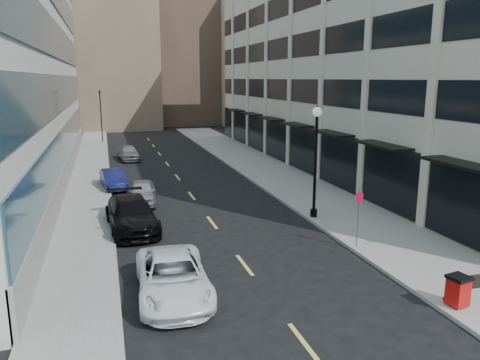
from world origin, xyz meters
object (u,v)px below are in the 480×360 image
car_blue_sedan (113,179)px  sign_post (359,210)px  car_black_pickup (131,214)px  lamppost (316,152)px  traffic_signal (100,94)px  car_grey_sedan (128,153)px  car_white_van (173,277)px  car_silver_sedan (142,192)px  trash_bin (458,290)px

car_blue_sedan → sign_post: size_ratio=1.53×
car_black_pickup → lamppost: size_ratio=0.93×
traffic_signal → car_grey_sedan: (2.30, -13.00, -5.00)m
car_grey_sedan → car_white_van: bearing=-96.3°
car_grey_sedan → sign_post: bearing=-78.6°
car_black_pickup → car_silver_sedan: bearing=75.2°
car_silver_sedan → car_grey_sedan: (0.00, 15.87, 0.03)m
car_blue_sedan → car_white_van: bearing=-92.0°
trash_bin → lamppost: 11.04m
car_black_pickup → car_blue_sedan: 9.53m
traffic_signal → car_grey_sedan: traffic_signal is taller
car_grey_sedan → car_silver_sedan: bearing=-96.3°
sign_post → car_grey_sedan: bearing=131.4°
car_grey_sedan → car_blue_sedan: bearing=-104.2°
car_silver_sedan → sign_post: (8.50, -10.85, 1.15)m
car_black_pickup → lamppost: lamppost is taller
sign_post → trash_bin: bearing=-63.1°
car_white_van → sign_post: 8.87m
car_white_van → car_grey_sedan: size_ratio=1.25×
trash_bin → car_silver_sedan: bearing=107.7°
traffic_signal → car_blue_sedan: traffic_signal is taller
lamppost → car_silver_sedan: bearing=144.8°
car_white_van → sign_post: sign_post is taller
car_white_van → car_silver_sedan: bearing=92.4°
traffic_signal → car_silver_sedan: (2.30, -28.87, -5.04)m
traffic_signal → car_silver_sedan: 29.39m
traffic_signal → sign_post: size_ratio=2.64×
car_white_van → lamppost: bearing=41.7°
car_white_van → car_blue_sedan: 17.58m
car_grey_sedan → trash_bin: size_ratio=4.00×
car_black_pickup → car_blue_sedan: car_black_pickup is taller
traffic_signal → lamppost: 36.67m
car_black_pickup → lamppost: (9.57, -0.94, 2.87)m
car_black_pickup → car_grey_sedan: bearing=83.0°
traffic_signal → car_grey_sedan: 14.12m
traffic_signal → car_white_van: 42.36m
car_white_van → car_black_pickup: 8.06m
car_black_pickup → car_silver_sedan: (0.94, 5.13, -0.13)m
car_black_pickup → trash_bin: car_black_pickup is taller
car_blue_sedan → lamppost: 14.93m
traffic_signal → trash_bin: (11.12, -45.57, -5.00)m
car_white_van → traffic_signal: bearing=95.5°
car_silver_sedan → trash_bin: car_silver_sedan is taller
car_grey_sedan → trash_bin: bearing=-81.1°
traffic_signal → car_black_pickup: size_ratio=1.25×
car_white_van → car_grey_sedan: 29.00m
car_blue_sedan → trash_bin: bearing=-70.9°
car_grey_sedan → sign_post: sign_post is taller
sign_post → car_blue_sedan: bearing=147.3°
car_grey_sedan → sign_post: (8.50, -26.72, 1.12)m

